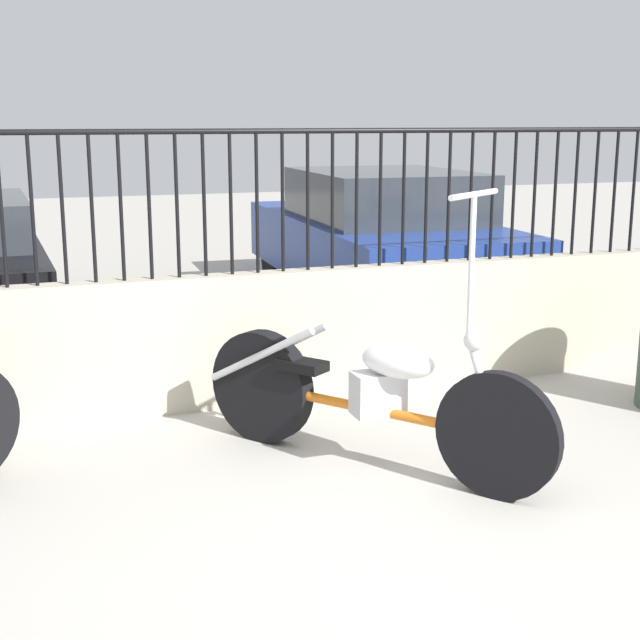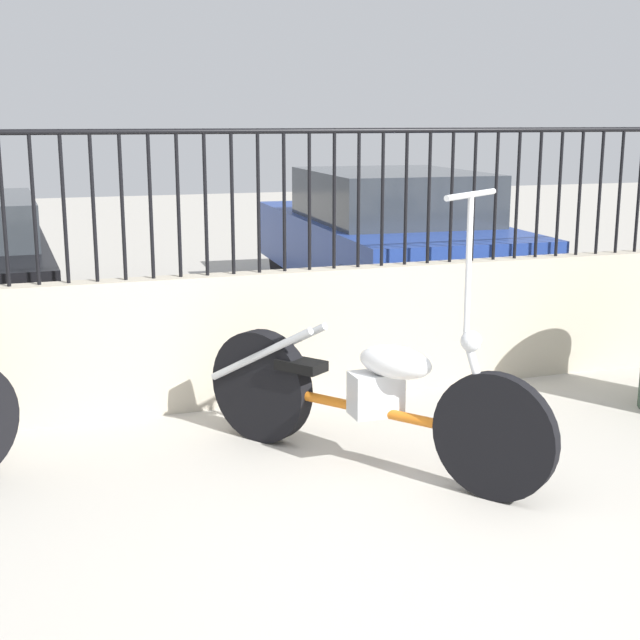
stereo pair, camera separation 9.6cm
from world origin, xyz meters
name	(u,v)px [view 1 (the left image)]	position (x,y,z in m)	size (l,w,h in m)	color
ground_plane	(427,579)	(0.00, 0.00, 0.00)	(40.00, 40.00, 0.00)	#ADA89E
low_wall	(259,338)	(0.00, 2.60, 0.45)	(9.76, 0.18, 0.91)	#B2A893
fence_railing	(257,181)	(0.00, 2.60, 1.52)	(9.76, 0.04, 0.95)	black
motorcycle_orange	(353,393)	(0.19, 1.35, 0.41)	(1.40, 1.84, 1.58)	black
car_blue	(379,236)	(2.16, 5.56, 0.70)	(2.00, 4.50, 1.40)	black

